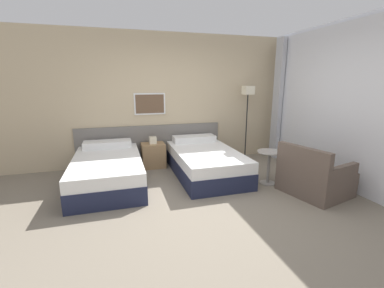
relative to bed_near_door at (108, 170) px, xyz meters
name	(u,v)px	position (x,y,z in m)	size (l,w,h in m)	color
ground_plane	(212,206)	(1.42, -1.28, -0.25)	(16.00, 16.00, 0.00)	slate
wall_headboard	(173,102)	(1.38, 1.02, 1.05)	(10.00, 0.10, 2.70)	#C6B28E
wall_window	(358,107)	(3.80, -1.28, 1.09)	(0.21, 4.77, 2.70)	white
bed_near_door	(108,170)	(0.00, 0.00, 0.00)	(1.11, 1.95, 0.61)	#1E233D
bed_near_window	(205,162)	(1.75, 0.00, 0.00)	(1.11, 1.95, 0.61)	#1E233D
nightstand	(153,155)	(0.88, 0.72, 0.01)	(0.47, 0.39, 0.63)	#9E7A51
floor_lamp	(248,101)	(2.96, 0.68, 1.07)	(0.24, 0.24, 1.64)	black
side_table	(269,161)	(2.65, -0.74, 0.15)	(0.41, 0.41, 0.58)	gray
armchair	(314,178)	(3.11, -1.30, 0.00)	(1.00, 1.05, 0.80)	brown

